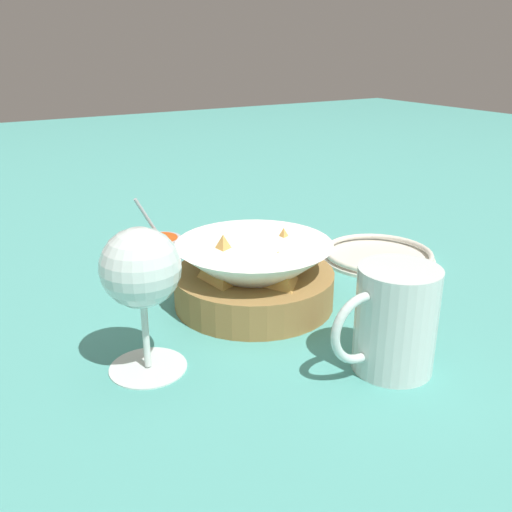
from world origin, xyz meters
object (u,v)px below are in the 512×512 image
(food_basket, at_px, (256,275))
(beer_mug, at_px, (394,323))
(sauce_cup, at_px, (161,249))
(side_plate, at_px, (378,255))
(wine_glass, at_px, (141,273))

(food_basket, height_order, beer_mug, beer_mug)
(food_basket, xyz_separation_m, beer_mug, (-0.04, 0.20, 0.01))
(food_basket, distance_m, beer_mug, 0.21)
(sauce_cup, height_order, side_plate, sauce_cup)
(beer_mug, distance_m, side_plate, 0.31)
(wine_glass, relative_size, beer_mug, 1.22)
(sauce_cup, xyz_separation_m, beer_mug, (-0.09, 0.39, 0.03))
(food_basket, height_order, side_plate, food_basket)
(sauce_cup, bearing_deg, food_basket, 104.89)
(beer_mug, bearing_deg, wine_glass, -30.76)
(wine_glass, distance_m, side_plate, 0.44)
(wine_glass, relative_size, side_plate, 0.88)
(food_basket, bearing_deg, wine_glass, 23.46)
(sauce_cup, height_order, wine_glass, wine_glass)
(beer_mug, bearing_deg, side_plate, -130.10)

